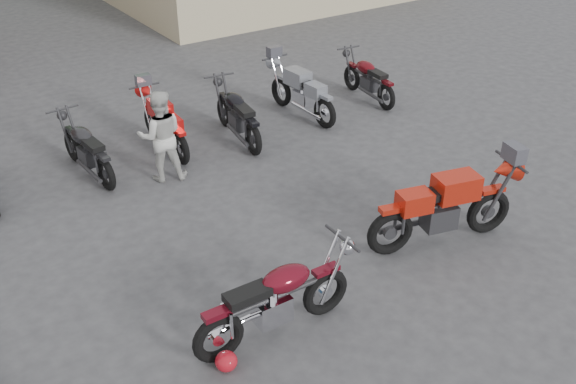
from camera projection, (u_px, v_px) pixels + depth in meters
ground at (316, 325)px, 7.87m from camera, size 90.00×90.00×0.00m
vintage_motorcycle at (277, 295)px, 7.44m from camera, size 2.05×0.71×1.18m
sportbike at (446, 204)px, 9.07m from camera, size 2.35×1.27×1.29m
helmet at (226, 361)px, 7.18m from camera, size 0.29×0.29×0.24m
person_light at (161, 136)px, 10.66m from camera, size 0.93×0.83×1.58m
row_bike_3 at (86, 146)px, 10.91m from camera, size 0.77×1.88×1.07m
row_bike_4 at (164, 122)px, 11.76m from camera, size 0.69×1.90×1.09m
row_bike_5 at (237, 112)px, 12.11m from camera, size 0.89×2.01×1.12m
row_bike_6 at (301, 90)px, 13.06m from camera, size 0.77×2.02×1.15m
row_bike_7 at (368, 76)px, 13.87m from camera, size 0.77×1.85×1.05m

